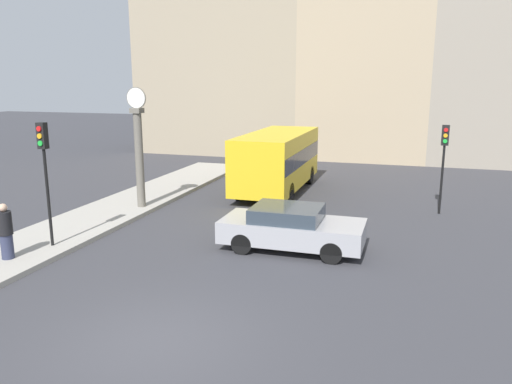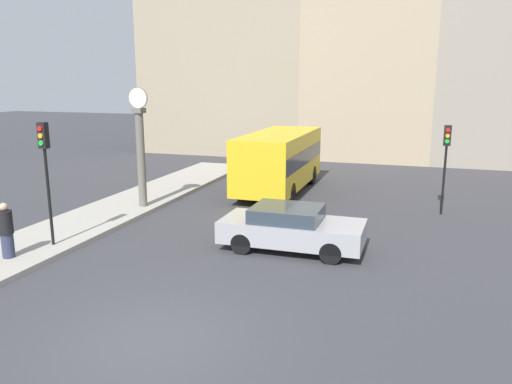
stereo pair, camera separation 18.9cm
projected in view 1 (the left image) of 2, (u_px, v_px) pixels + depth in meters
The scene contains 9 objects.
ground_plane at pixel (154, 341), 9.85m from camera, with size 120.00×120.00×0.00m, color #38383D.
sidewalk_corner at pixel (121, 208), 19.88m from camera, with size 2.85×21.63×0.16m, color #A39E93.
building_row at pixel (343, 17), 31.76m from camera, with size 28.16×5.00×19.64m.
sedan_car at pixel (291, 228), 15.06m from camera, with size 4.28×1.88×1.34m.
bus_distant at pixel (277, 158), 22.81m from camera, with size 2.46×7.01×2.71m.
traffic_light_near at pixel (44, 159), 14.52m from camera, with size 0.26×0.24×3.70m.
traffic_light_far at pixel (444, 151), 18.74m from camera, with size 0.26×0.24×3.41m.
street_clock at pixel (139, 150), 19.27m from camera, with size 0.81×0.42×4.64m.
pedestrian_black_jacket at pixel (5, 232), 13.82m from camera, with size 0.39×0.39×1.58m.
Camera 1 is at (4.59, -7.95, 5.04)m, focal length 35.00 mm.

